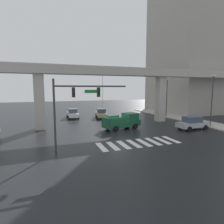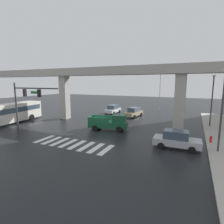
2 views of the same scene
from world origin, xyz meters
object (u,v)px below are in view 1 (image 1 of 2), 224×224
(pickup_truck, at_px, (123,122))
(flagpole, at_px, (103,86))
(sedan_silver, at_px, (192,123))
(street_lamp_near_corner, at_px, (212,95))
(sedan_tan, at_px, (101,113))
(traffic_signal_mast, at_px, (75,100))
(sedan_white, at_px, (73,113))
(street_lamp_mid_block, at_px, (167,93))
(fire_hydrant, at_px, (195,121))

(pickup_truck, height_order, flagpole, flagpole)
(sedan_silver, height_order, street_lamp_near_corner, street_lamp_near_corner)
(sedan_tan, distance_m, traffic_signal_mast, 18.64)
(pickup_truck, distance_m, flagpole, 19.88)
(sedan_white, distance_m, street_lamp_mid_block, 18.11)
(street_lamp_mid_block, height_order, flagpole, flagpole)
(pickup_truck, height_order, street_lamp_mid_block, street_lamp_mid_block)
(sedan_silver, distance_m, street_lamp_mid_block, 11.75)
(street_lamp_mid_block, bearing_deg, street_lamp_near_corner, -90.00)
(sedan_white, distance_m, traffic_signal_mast, 18.97)
(traffic_signal_mast, height_order, fire_hydrant, traffic_signal_mast)
(sedan_tan, height_order, street_lamp_near_corner, street_lamp_near_corner)
(street_lamp_near_corner, height_order, flagpole, flagpole)
(street_lamp_near_corner, relative_size, fire_hydrant, 8.52)
(traffic_signal_mast, distance_m, street_lamp_mid_block, 23.89)
(fire_hydrant, bearing_deg, sedan_silver, -138.24)
(traffic_signal_mast, distance_m, fire_hydrant, 20.35)
(sedan_tan, height_order, street_lamp_mid_block, street_lamp_mid_block)
(sedan_tan, bearing_deg, sedan_silver, -57.27)
(street_lamp_mid_block, bearing_deg, sedan_white, 165.06)
(pickup_truck, distance_m, traffic_signal_mast, 10.52)
(sedan_tan, distance_m, fire_hydrant, 15.89)
(street_lamp_near_corner, height_order, fire_hydrant, street_lamp_near_corner)
(sedan_tan, bearing_deg, street_lamp_near_corner, -47.28)
(sedan_silver, bearing_deg, sedan_white, 131.98)
(sedan_silver, relative_size, street_lamp_near_corner, 0.60)
(pickup_truck, distance_m, sedan_tan, 10.12)
(pickup_truck, distance_m, street_lamp_near_corner, 12.90)
(fire_hydrant, bearing_deg, sedan_tan, 137.63)
(street_lamp_near_corner, distance_m, fire_hydrant, 4.81)
(street_lamp_mid_block, xyz_separation_m, flagpole, (-9.05, 11.77, 1.34))
(pickup_truck, xyz_separation_m, traffic_signal_mast, (-7.38, -6.68, 3.40))
(fire_hydrant, height_order, flagpole, flagpole)
(sedan_silver, distance_m, traffic_signal_mast, 16.65)
(sedan_silver, relative_size, flagpole, 0.43)
(pickup_truck, bearing_deg, fire_hydrant, -2.88)
(street_lamp_near_corner, relative_size, flagpole, 0.71)
(sedan_tan, height_order, flagpole, flagpole)
(sedan_white, bearing_deg, street_lamp_mid_block, -14.94)
(street_lamp_near_corner, bearing_deg, fire_hydrant, 99.32)
(sedan_silver, bearing_deg, street_lamp_mid_block, 71.79)
(street_lamp_mid_block, bearing_deg, sedan_tan, 166.72)
(pickup_truck, relative_size, sedan_white, 1.24)
(street_lamp_mid_block, bearing_deg, flagpole, 127.56)
(street_lamp_mid_block, bearing_deg, fire_hydrant, -92.92)
(sedan_tan, xyz_separation_m, street_lamp_near_corner, (12.13, -13.14, 3.70))
(traffic_signal_mast, distance_m, flagpole, 27.76)
(pickup_truck, bearing_deg, street_lamp_mid_block, 31.09)
(pickup_truck, distance_m, sedan_white, 12.88)
(street_lamp_mid_block, relative_size, flagpole, 0.71)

